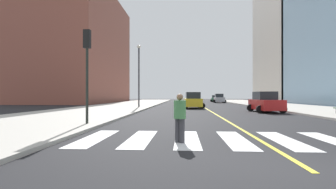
{
  "coord_description": "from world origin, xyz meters",
  "views": [
    {
      "loc": [
        -2.83,
        -5.48,
        1.68
      ],
      "look_at": [
        -4.58,
        22.1,
        1.76
      ],
      "focal_mm": 26.42,
      "sensor_mm": 36.0,
      "label": 1
    }
  ],
  "objects_px": {
    "car_silver_third": "(219,99)",
    "car_green_fourth": "(215,99)",
    "car_red_nearest": "(266,103)",
    "pedestrian_crossing": "(180,116)",
    "car_yellow_second": "(193,101)",
    "fire_hydrant": "(275,104)",
    "street_lamp": "(139,71)",
    "traffic_light_far_corner": "(87,58)"
  },
  "relations": [
    {
      "from": "car_silver_third",
      "to": "car_green_fourth",
      "type": "xyz_separation_m",
      "value": [
        0.03,
        7.56,
        -0.16
      ]
    },
    {
      "from": "car_red_nearest",
      "to": "pedestrian_crossing",
      "type": "xyz_separation_m",
      "value": [
        -8.27,
        -16.36,
        -0.0
      ]
    },
    {
      "from": "car_red_nearest",
      "to": "pedestrian_crossing",
      "type": "distance_m",
      "value": 18.33
    },
    {
      "from": "car_yellow_second",
      "to": "fire_hydrant",
      "type": "xyz_separation_m",
      "value": [
        10.0,
        -1.19,
        -0.39
      ]
    },
    {
      "from": "car_yellow_second",
      "to": "fire_hydrant",
      "type": "relative_size",
      "value": 5.33
    },
    {
      "from": "car_silver_third",
      "to": "street_lamp",
      "type": "bearing_deg",
      "value": 61.61
    },
    {
      "from": "car_yellow_second",
      "to": "fire_hydrant",
      "type": "distance_m",
      "value": 10.08
    },
    {
      "from": "car_yellow_second",
      "to": "car_silver_third",
      "type": "xyz_separation_m",
      "value": [
        6.78,
        23.9,
        -0.03
      ]
    },
    {
      "from": "fire_hydrant",
      "to": "street_lamp",
      "type": "height_order",
      "value": "street_lamp"
    },
    {
      "from": "car_green_fourth",
      "to": "car_silver_third",
      "type": "bearing_deg",
      "value": 92.58
    },
    {
      "from": "car_green_fourth",
      "to": "traffic_light_far_corner",
      "type": "height_order",
      "value": "traffic_light_far_corner"
    },
    {
      "from": "car_yellow_second",
      "to": "pedestrian_crossing",
      "type": "bearing_deg",
      "value": -95.75
    },
    {
      "from": "car_red_nearest",
      "to": "street_lamp",
      "type": "relative_size",
      "value": 0.57
    },
    {
      "from": "fire_hydrant",
      "to": "street_lamp",
      "type": "xyz_separation_m",
      "value": [
        -17.04,
        1.2,
        4.33
      ]
    },
    {
      "from": "car_green_fourth",
      "to": "car_red_nearest",
      "type": "bearing_deg",
      "value": 93.06
    },
    {
      "from": "car_green_fourth",
      "to": "street_lamp",
      "type": "distance_m",
      "value": 34.6
    },
    {
      "from": "car_green_fourth",
      "to": "traffic_light_far_corner",
      "type": "bearing_deg",
      "value": 78.13
    },
    {
      "from": "street_lamp",
      "to": "car_silver_third",
      "type": "bearing_deg",
      "value": 59.95
    },
    {
      "from": "car_red_nearest",
      "to": "car_yellow_second",
      "type": "height_order",
      "value": "car_yellow_second"
    },
    {
      "from": "car_silver_third",
      "to": "fire_hydrant",
      "type": "relative_size",
      "value": 5.13
    },
    {
      "from": "car_red_nearest",
      "to": "traffic_light_far_corner",
      "type": "height_order",
      "value": "traffic_light_far_corner"
    },
    {
      "from": "car_green_fourth",
      "to": "street_lamp",
      "type": "bearing_deg",
      "value": 69.06
    },
    {
      "from": "car_green_fourth",
      "to": "traffic_light_far_corner",
      "type": "relative_size",
      "value": 0.75
    },
    {
      "from": "car_red_nearest",
      "to": "car_yellow_second",
      "type": "relative_size",
      "value": 0.99
    },
    {
      "from": "pedestrian_crossing",
      "to": "street_lamp",
      "type": "relative_size",
      "value": 0.21
    },
    {
      "from": "car_green_fourth",
      "to": "fire_hydrant",
      "type": "xyz_separation_m",
      "value": [
        3.19,
        -32.65,
        -0.21
      ]
    },
    {
      "from": "car_green_fourth",
      "to": "street_lamp",
      "type": "xyz_separation_m",
      "value": [
        -13.84,
        -31.44,
        4.13
      ]
    },
    {
      "from": "pedestrian_crossing",
      "to": "street_lamp",
      "type": "height_order",
      "value": "street_lamp"
    },
    {
      "from": "car_red_nearest",
      "to": "fire_hydrant",
      "type": "distance_m",
      "value": 6.52
    },
    {
      "from": "car_red_nearest",
      "to": "street_lamp",
      "type": "height_order",
      "value": "street_lamp"
    },
    {
      "from": "traffic_light_far_corner",
      "to": "street_lamp",
      "type": "height_order",
      "value": "street_lamp"
    },
    {
      "from": "car_yellow_second",
      "to": "car_silver_third",
      "type": "distance_m",
      "value": 24.84
    },
    {
      "from": "fire_hydrant",
      "to": "street_lamp",
      "type": "bearing_deg",
      "value": 175.95
    },
    {
      "from": "car_silver_third",
      "to": "fire_hydrant",
      "type": "bearing_deg",
      "value": 98.98
    },
    {
      "from": "car_red_nearest",
      "to": "traffic_light_far_corner",
      "type": "distance_m",
      "value": 18.18
    },
    {
      "from": "traffic_light_far_corner",
      "to": "car_green_fourth",
      "type": "bearing_deg",
      "value": 75.31
    },
    {
      "from": "car_yellow_second",
      "to": "traffic_light_far_corner",
      "type": "relative_size",
      "value": 0.93
    },
    {
      "from": "fire_hydrant",
      "to": "street_lamp",
      "type": "distance_m",
      "value": 17.62
    },
    {
      "from": "traffic_light_far_corner",
      "to": "fire_hydrant",
      "type": "bearing_deg",
      "value": 47.27
    },
    {
      "from": "car_yellow_second",
      "to": "street_lamp",
      "type": "height_order",
      "value": "street_lamp"
    },
    {
      "from": "car_green_fourth",
      "to": "street_lamp",
      "type": "height_order",
      "value": "street_lamp"
    },
    {
      "from": "street_lamp",
      "to": "traffic_light_far_corner",
      "type": "bearing_deg",
      "value": -88.1
    }
  ]
}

